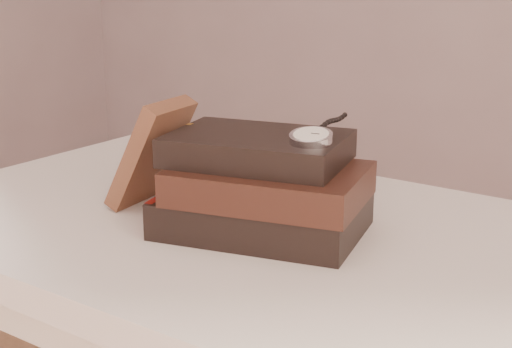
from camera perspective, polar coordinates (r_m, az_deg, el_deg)
The scene contains 5 objects.
table at distance 1.05m, azimuth -0.23°, elevation -8.40°, with size 1.00×0.60×0.75m.
book_stack at distance 0.97m, azimuth 0.56°, elevation -1.03°, with size 0.29×0.23×0.13m.
journal at distance 1.08m, azimuth -7.80°, elevation 1.56°, with size 0.02×0.10×0.16m, color #47271B.
pocket_watch at distance 0.92m, azimuth 4.24°, elevation 2.85°, with size 0.06×0.16×0.02m.
eyeglasses at distance 1.08m, azimuth -2.32°, elevation 1.36°, with size 0.13×0.14×0.05m.
Camera 1 is at (0.56, -0.43, 1.09)m, focal length 53.82 mm.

